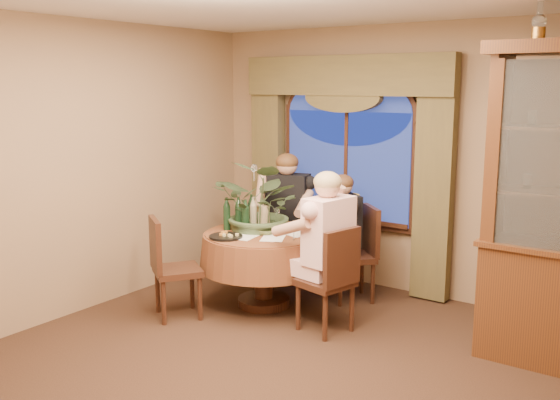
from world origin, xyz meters
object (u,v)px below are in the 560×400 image
Objects in this scene: person_back at (288,219)px; wine_bottle_3 at (251,210)px; chair_front_left at (178,268)px; wine_bottle_2 at (246,216)px; person_pink at (328,252)px; wine_bottle_5 at (227,214)px; oil_lamp_left at (540,17)px; wine_bottle_0 at (253,213)px; chair_right at (325,279)px; wine_bottle_4 at (238,211)px; centerpiece_plant at (263,170)px; olive_bowl at (265,232)px; dining_table at (264,269)px; stoneware_vase at (264,218)px; person_scarf at (343,236)px; chair_back_right at (352,254)px; wine_bottle_1 at (239,213)px; chair_back at (281,238)px.

wine_bottle_3 is (-0.06, -0.57, 0.19)m from person_back.
chair_front_left is 2.91× the size of wine_bottle_2.
person_pink is 1.23m from wine_bottle_5.
chair_front_left is at bearing -160.91° from oil_lamp_left.
person_pink reaches higher than wine_bottle_0.
wine_bottle_4 is at bearing 90.52° from chair_right.
wine_bottle_0 is at bearing -159.58° from centerpiece_plant.
oil_lamp_left is 1.03× the size of wine_bottle_4.
centerpiece_plant is 0.49m from wine_bottle_3.
person_back is 0.85m from olive_bowl.
chair_right is at bearing -13.53° from dining_table.
oil_lamp_left reaches higher than stoneware_vase.
chair_front_left is (-1.32, -0.51, 0.00)m from chair_right.
person_scarf is 3.94× the size of wine_bottle_2.
chair_back_right reaches higher than dining_table.
wine_bottle_1 is at bearing 108.72° from chair_front_left.
wine_bottle_2 is at bearing 96.74° from chair_right.
oil_lamp_left reaches higher than person_back.
person_scarf is (0.88, -0.13, 0.17)m from chair_back.
wine_bottle_1 is (-0.22, -0.13, 0.04)m from stoneware_vase.
chair_right is 1.09m from wine_bottle_2.
person_scarf reaches higher than wine_bottle_5.
person_back reaches higher than wine_bottle_1.
olive_bowl is 0.48× the size of wine_bottle_3.
dining_table is at bearing -32.13° from wine_bottle_3.
centerpiece_plant is at bearing 156.97° from stoneware_vase.
wine_bottle_1 and wine_bottle_5 have the same top height.
centerpiece_plant reaches higher than stoneware_vase.
person_pink is at bearing 147.67° from chair_back_right.
olive_bowl is 0.26m from wine_bottle_2.
chair_back_right reaches higher than olive_bowl.
stoneware_vase is (0.29, -0.71, 0.39)m from chair_back.
wine_bottle_3 is at bearing 84.75° from chair_right.
person_pink reaches higher than olive_bowl.
wine_bottle_2 is at bearing 96.35° from person_pink.
wine_bottle_4 is (-0.29, -0.03, -0.44)m from centerpiece_plant.
wine_bottle_2 is (0.14, -0.06, 0.00)m from wine_bottle_1.
person_back is at bearing 60.04° from person_pink.
wine_bottle_0 is at bearing 77.05° from person_back.
wine_bottle_0 is at bearing 99.36° from wine_bottle_2.
wine_bottle_1 is (-0.35, 0.03, 0.14)m from olive_bowl.
centerpiece_plant reaches higher than chair_back.
wine_bottle_4 is at bearing 64.69° from chair_back.
chair_right is 0.66× the size of person_back.
dining_table is 0.87m from chair_right.
dining_table is 3.85× the size of wine_bottle_0.
person_scarf is 3.94× the size of wine_bottle_5.
chair_right is 1.29m from wine_bottle_5.
wine_bottle_2 is 0.28m from wine_bottle_4.
wine_bottle_0 is 1.00× the size of wine_bottle_4.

